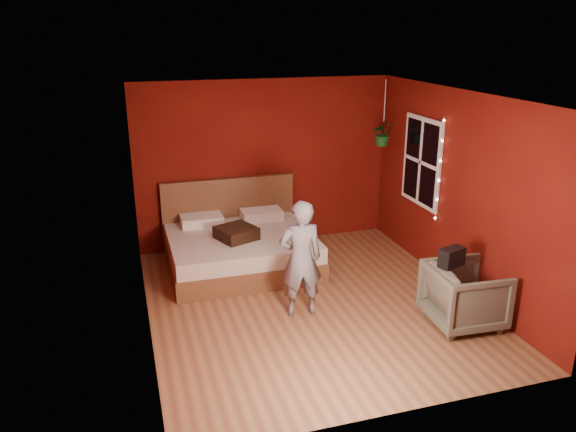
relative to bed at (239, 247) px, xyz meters
name	(u,v)px	position (x,y,z in m)	size (l,w,h in m)	color
floor	(311,303)	(0.61, -1.42, -0.29)	(4.50, 4.50, 0.00)	#8F6039
room_walls	(313,175)	(0.61, -1.42, 1.39)	(4.04, 4.54, 2.62)	#66150A
window	(421,162)	(2.58, -0.52, 1.21)	(0.05, 0.97, 1.27)	white
fairy_lights	(440,171)	(2.55, -1.05, 1.21)	(0.04, 0.04, 1.45)	silver
bed	(239,247)	(0.00, 0.00, 0.00)	(2.05, 1.75, 1.13)	brown
person	(301,259)	(0.40, -1.63, 0.43)	(0.53, 0.35, 1.45)	slate
armchair	(465,295)	(2.15, -2.43, 0.08)	(0.79, 0.81, 0.74)	#676451
handbag	(452,257)	(1.97, -2.37, 0.56)	(0.31, 0.15, 0.22)	black
throw_pillow	(236,233)	(-0.09, -0.23, 0.31)	(0.48, 0.48, 0.17)	black
hanging_plant	(383,133)	(2.28, 0.15, 1.51)	(0.38, 0.35, 0.98)	silver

